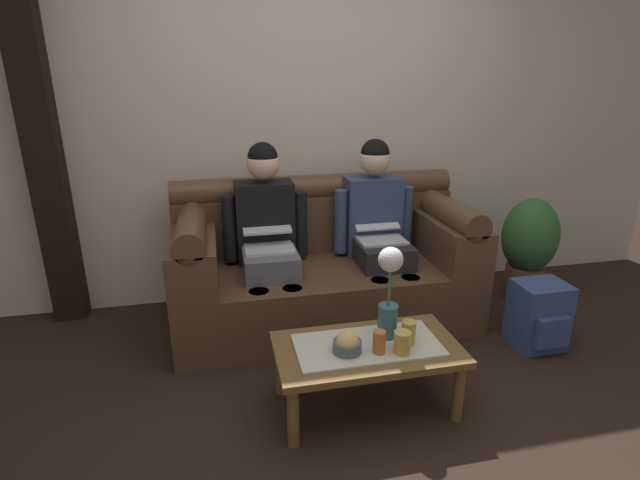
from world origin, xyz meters
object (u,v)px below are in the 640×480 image
(potted_plant, at_px, (529,245))
(coffee_table, at_px, (367,354))
(backpack_right, at_px, (539,316))
(flower_vase, at_px, (389,290))
(cup_near_left, at_px, (409,332))
(cup_far_center, at_px, (379,342))
(cup_near_right, at_px, (402,342))
(couch, at_px, (323,267))
(person_right, at_px, (377,224))
(snack_bowl, at_px, (347,344))
(person_left, at_px, (267,232))

(potted_plant, bearing_deg, coffee_table, -148.27)
(backpack_right, bearing_deg, flower_vase, -166.13)
(cup_near_left, bearing_deg, cup_far_center, -164.48)
(coffee_table, relative_size, cup_near_left, 7.63)
(cup_near_right, relative_size, cup_far_center, 0.98)
(couch, distance_m, cup_far_center, 1.08)
(cup_near_right, relative_size, potted_plant, 0.14)
(person_right, distance_m, coffee_table, 1.12)
(couch, xyz_separation_m, person_right, (0.38, -0.00, 0.28))
(snack_bowl, relative_size, cup_near_left, 1.16)
(person_left, bearing_deg, person_right, 0.03)
(snack_bowl, bearing_deg, person_left, 104.06)
(person_left, bearing_deg, potted_plant, -0.91)
(flower_vase, height_order, backpack_right, flower_vase)
(person_right, height_order, backpack_right, person_right)
(cup_near_left, bearing_deg, snack_bowl, -178.54)
(coffee_table, height_order, cup_far_center, cup_far_center)
(cup_near_right, bearing_deg, flower_vase, 95.64)
(person_left, distance_m, coffee_table, 1.12)
(person_left, xyz_separation_m, cup_near_left, (0.57, -1.03, -0.24))
(cup_near_right, height_order, potted_plant, potted_plant)
(person_left, bearing_deg, snack_bowl, -75.94)
(flower_vase, distance_m, cup_far_center, 0.26)
(cup_near_left, bearing_deg, coffee_table, 170.09)
(flower_vase, bearing_deg, coffee_table, -155.55)
(person_left, bearing_deg, couch, 0.37)
(flower_vase, relative_size, potted_plant, 0.61)
(couch, height_order, backpack_right, couch)
(couch, distance_m, cup_near_right, 1.11)
(flower_vase, xyz_separation_m, cup_near_right, (0.02, -0.16, -0.20))
(cup_far_center, bearing_deg, cup_near_right, -14.21)
(couch, distance_m, person_left, 0.47)
(couch, bearing_deg, cup_near_right, -82.92)
(couch, relative_size, cup_far_center, 17.37)
(snack_bowl, bearing_deg, backpack_right, 15.44)
(coffee_table, bearing_deg, backpack_right, 14.98)
(backpack_right, height_order, potted_plant, potted_plant)
(coffee_table, xyz_separation_m, potted_plant, (1.56, 0.96, 0.13))
(couch, height_order, cup_far_center, couch)
(flower_vase, bearing_deg, cup_near_right, -84.36)
(person_left, height_order, person_right, same)
(cup_far_center, distance_m, backpack_right, 1.27)
(cup_near_left, bearing_deg, person_right, 80.22)
(cup_near_right, xyz_separation_m, cup_far_center, (-0.11, 0.03, 0.00))
(snack_bowl, height_order, backpack_right, snack_bowl)
(flower_vase, distance_m, potted_plant, 1.71)
(snack_bowl, xyz_separation_m, backpack_right, (1.34, 0.37, -0.19))
(person_right, height_order, cup_near_left, person_right)
(cup_near_right, height_order, cup_far_center, cup_far_center)
(snack_bowl, relative_size, cup_near_right, 1.26)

